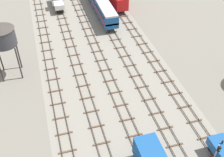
{
  "coord_description": "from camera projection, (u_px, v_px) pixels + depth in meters",
  "views": [
    {
      "loc": [
        -9.61,
        6.3,
        30.56
      ],
      "look_at": [
        0.0,
        39.34,
        1.5
      ],
      "focal_mm": 44.76,
      "sensor_mm": 36.0,
      "label": 1
    }
  ],
  "objects": [
    {
      "name": "ballast_bed",
      "position": [
        90.0,
        35.0,
        58.23
      ],
      "size": [
        22.3,
        176.0,
        0.01
      ],
      "primitive_type": "cube",
      "color": "gray",
      "rests_on": "ground"
    },
    {
      "name": "water_tower",
      "position": [
        2.0,
        36.0,
        43.36
      ],
      "size": [
        4.28,
        4.28,
        9.37
      ],
      "color": "#2D2826",
      "rests_on": "ground"
    },
    {
      "name": "signal_post_nearest",
      "position": [
        215.0,
        156.0,
        31.71
      ],
      "size": [
        0.28,
        0.47,
        5.3
      ],
      "color": "gray",
      "rests_on": "ground"
    },
    {
      "name": "track_far_left",
      "position": [
        45.0,
        38.0,
        56.92
      ],
      "size": [
        2.4,
        126.0,
        0.29
      ],
      "color": "#47382D",
      "rests_on": "ground"
    },
    {
      "name": "track_left",
      "position": [
        67.0,
        35.0,
        57.9
      ],
      "size": [
        2.4,
        126.0,
        0.29
      ],
      "color": "#47382D",
      "rests_on": "ground"
    },
    {
      "name": "track_centre_left",
      "position": [
        89.0,
        32.0,
        58.87
      ],
      "size": [
        2.4,
        126.0,
        0.29
      ],
      "color": "#47382D",
      "rests_on": "ground"
    },
    {
      "name": "passenger_coach_centre_mid",
      "position": [
        99.0,
        1.0,
        64.77
      ],
      "size": [
        2.96,
        22.0,
        3.8
      ],
      "color": "#194C8C",
      "rests_on": "ground"
    },
    {
      "name": "track_centre_right",
      "position": [
        130.0,
        26.0,
        60.83
      ],
      "size": [
        2.4,
        126.0,
        0.29
      ],
      "color": "#47382D",
      "rests_on": "ground"
    },
    {
      "name": "track_centre",
      "position": [
        109.0,
        29.0,
        59.85
      ],
      "size": [
        2.4,
        126.0,
        0.29
      ],
      "color": "#47382D",
      "rests_on": "ground"
    },
    {
      "name": "shunter_loco_left_far",
      "position": [
        57.0,
        0.0,
        66.59
      ],
      "size": [
        2.74,
        8.46,
        3.1
      ],
      "color": "white",
      "rests_on": "ground"
    },
    {
      "name": "ground_plane",
      "position": [
        90.0,
        35.0,
        58.23
      ],
      "size": [
        480.0,
        480.0,
        0.0
      ],
      "primitive_type": "plane",
      "color": "slate"
    }
  ]
}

